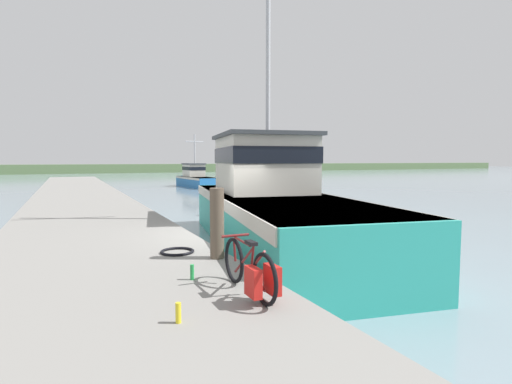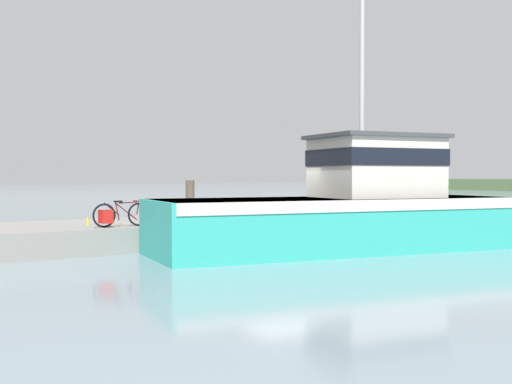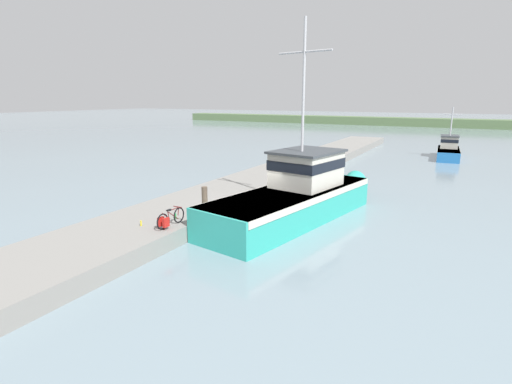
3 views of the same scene
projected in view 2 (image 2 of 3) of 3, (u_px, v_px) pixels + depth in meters
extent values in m
plane|color=gray|center=(280.00, 247.00, 20.09)|extent=(320.00, 320.00, 0.00)
cube|color=gray|center=(224.00, 228.00, 22.80)|extent=(4.59, 80.00, 0.75)
cube|color=teal|center=(336.00, 225.00, 19.11)|extent=(5.39, 11.52, 1.58)
cone|color=teal|center=(503.00, 219.00, 21.72)|extent=(1.86, 2.25, 1.51)
cube|color=beige|center=(336.00, 203.00, 19.09)|extent=(5.41, 11.32, 0.32)
cube|color=beige|center=(375.00, 168.00, 19.62)|extent=(3.27, 3.80, 1.79)
cube|color=black|center=(376.00, 158.00, 19.61)|extent=(3.33, 3.88, 0.50)
cube|color=#3D4247|center=(376.00, 137.00, 19.60)|extent=(3.53, 4.10, 0.12)
cylinder|color=#B2B2B7|center=(362.00, 27.00, 19.31)|extent=(0.14, 0.14, 6.46)
torus|color=black|center=(104.00, 215.00, 18.51)|extent=(0.06, 0.70, 0.70)
torus|color=black|center=(139.00, 214.00, 19.11)|extent=(0.06, 0.70, 0.70)
cylinder|color=maroon|center=(110.00, 218.00, 18.61)|extent=(0.04, 0.36, 0.19)
cylinder|color=maroon|center=(117.00, 211.00, 18.73)|extent=(0.04, 0.14, 0.53)
cylinder|color=maroon|center=(112.00, 209.00, 18.63)|extent=(0.04, 0.48, 0.40)
cylinder|color=maroon|center=(126.00, 211.00, 18.88)|extent=(0.04, 0.68, 0.54)
cylinder|color=maroon|center=(128.00, 203.00, 18.91)|extent=(0.04, 0.56, 0.05)
cylinder|color=maroon|center=(138.00, 208.00, 19.08)|extent=(0.04, 0.10, 0.36)
cylinder|color=maroon|center=(137.00, 201.00, 19.06)|extent=(0.44, 0.04, 0.04)
cube|color=black|center=(118.00, 201.00, 18.73)|extent=(0.10, 0.24, 0.05)
cube|color=red|center=(104.00, 216.00, 18.65)|extent=(0.12, 0.32, 0.38)
cube|color=red|center=(108.00, 217.00, 18.42)|extent=(0.12, 0.32, 0.38)
cylinder|color=brown|center=(190.00, 202.00, 19.75)|extent=(0.27, 0.27, 1.36)
torus|color=black|center=(202.00, 221.00, 20.68)|extent=(0.69, 0.69, 0.05)
cylinder|color=yellow|center=(88.00, 221.00, 19.43)|extent=(0.07, 0.07, 0.24)
cylinder|color=green|center=(144.00, 220.00, 19.80)|extent=(0.06, 0.06, 0.24)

